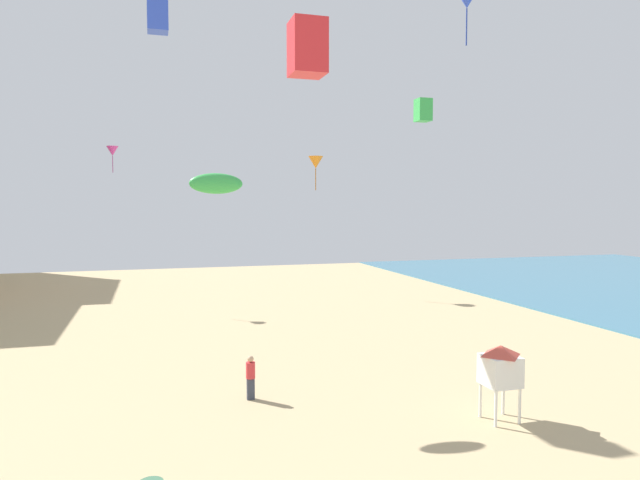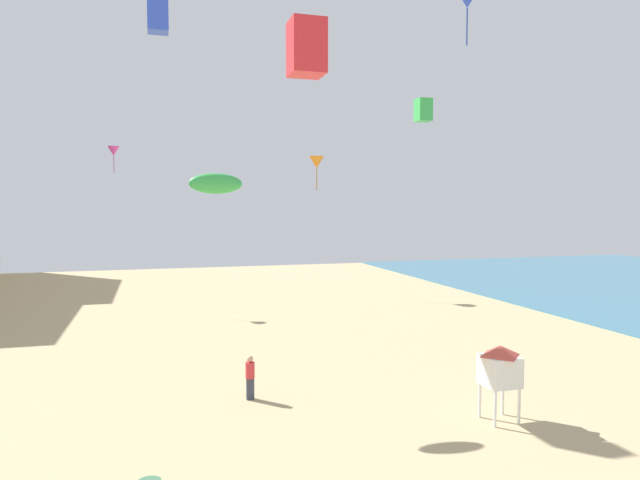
% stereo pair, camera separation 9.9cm
% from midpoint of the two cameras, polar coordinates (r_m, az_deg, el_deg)
% --- Properties ---
extents(kite_flyer, '(0.34, 0.34, 1.64)m').
position_cam_midpoint_polar(kite_flyer, '(21.73, -7.13, -13.32)').
color(kite_flyer, '#383D4C').
rests_on(kite_flyer, ground).
extents(lifeguard_stand, '(1.10, 1.10, 2.55)m').
position_cam_midpoint_polar(lifeguard_stand, '(20.22, 17.55, -12.02)').
color(lifeguard_stand, white).
rests_on(lifeguard_stand, ground).
extents(kite_red_box, '(1.09, 1.09, 1.71)m').
position_cam_midpoint_polar(kite_red_box, '(18.83, -1.44, 18.75)').
color(kite_red_box, red).
extents(kite_green_parafoil, '(1.96, 0.54, 0.76)m').
position_cam_midpoint_polar(kite_green_parafoil, '(21.32, -10.54, 5.60)').
color(kite_green_parafoil, green).
extents(kite_blue_box, '(0.89, 0.89, 1.40)m').
position_cam_midpoint_polar(kite_blue_box, '(27.64, -16.13, 20.84)').
color(kite_blue_box, blue).
extents(kite_magenta_delta, '(0.83, 0.83, 1.89)m').
position_cam_midpoint_polar(kite_magenta_delta, '(43.74, -20.21, 8.40)').
color(kite_magenta_delta, '#DB3D9E').
extents(kite_orange_delta, '(1.23, 1.23, 2.79)m').
position_cam_midpoint_polar(kite_orange_delta, '(47.10, -0.50, 7.81)').
color(kite_orange_delta, orange).
extents(kite_green_box_2, '(0.67, 0.67, 1.06)m').
position_cam_midpoint_polar(kite_green_box_2, '(27.87, 10.23, 12.73)').
color(kite_green_box_2, green).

